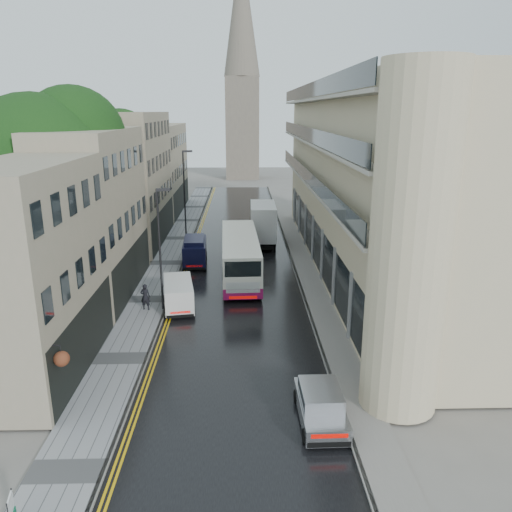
{
  "coord_description": "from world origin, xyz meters",
  "views": [
    {
      "loc": [
        0.41,
        -12.24,
        12.3
      ],
      "look_at": [
        1.25,
        18.0,
        3.42
      ],
      "focal_mm": 35.0,
      "sensor_mm": 36.0,
      "label": 1
    }
  ],
  "objects_px": {
    "cream_bus": "(224,270)",
    "lamp_post_near": "(160,251)",
    "white_van": "(166,303)",
    "pedestrian": "(145,297)",
    "estate_sign": "(11,512)",
    "silver_hatchback": "(306,426)",
    "tree_near": "(42,196)",
    "navy_van": "(184,256)",
    "tree_far": "(102,180)",
    "lamp_post_far": "(185,196)",
    "white_lorry": "(252,228)"
  },
  "relations": [
    {
      "from": "tree_far",
      "to": "lamp_post_near",
      "type": "height_order",
      "value": "tree_far"
    },
    {
      "from": "cream_bus",
      "to": "lamp_post_near",
      "type": "relative_size",
      "value": 1.51
    },
    {
      "from": "pedestrian",
      "to": "lamp_post_far",
      "type": "relative_size",
      "value": 0.2
    },
    {
      "from": "white_van",
      "to": "pedestrian",
      "type": "height_order",
      "value": "white_van"
    },
    {
      "from": "cream_bus",
      "to": "lamp_post_near",
      "type": "xyz_separation_m",
      "value": [
        -3.81,
        -3.4,
        2.35
      ]
    },
    {
      "from": "white_van",
      "to": "white_lorry",
      "type": "bearing_deg",
      "value": 61.42
    },
    {
      "from": "tree_near",
      "to": "navy_van",
      "type": "relative_size",
      "value": 3.03
    },
    {
      "from": "tree_far",
      "to": "white_lorry",
      "type": "relative_size",
      "value": 1.66
    },
    {
      "from": "white_van",
      "to": "estate_sign",
      "type": "height_order",
      "value": "white_van"
    },
    {
      "from": "silver_hatchback",
      "to": "lamp_post_far",
      "type": "distance_m",
      "value": 32.54
    },
    {
      "from": "navy_van",
      "to": "lamp_post_near",
      "type": "relative_size",
      "value": 0.6
    },
    {
      "from": "white_van",
      "to": "lamp_post_near",
      "type": "bearing_deg",
      "value": 99.34
    },
    {
      "from": "silver_hatchback",
      "to": "lamp_post_near",
      "type": "relative_size",
      "value": 0.52
    },
    {
      "from": "cream_bus",
      "to": "white_lorry",
      "type": "relative_size",
      "value": 1.54
    },
    {
      "from": "white_van",
      "to": "pedestrian",
      "type": "xyz_separation_m",
      "value": [
        -1.46,
        1.08,
        0.03
      ]
    },
    {
      "from": "white_lorry",
      "to": "lamp_post_near",
      "type": "distance_m",
      "value": 15.89
    },
    {
      "from": "pedestrian",
      "to": "estate_sign",
      "type": "distance_m",
      "value": 17.19
    },
    {
      "from": "pedestrian",
      "to": "tree_near",
      "type": "bearing_deg",
      "value": -13.91
    },
    {
      "from": "white_lorry",
      "to": "white_van",
      "type": "height_order",
      "value": "white_lorry"
    },
    {
      "from": "silver_hatchback",
      "to": "white_van",
      "type": "relative_size",
      "value": 0.97
    },
    {
      "from": "tree_far",
      "to": "lamp_post_far",
      "type": "relative_size",
      "value": 1.46
    },
    {
      "from": "navy_van",
      "to": "lamp_post_near",
      "type": "xyz_separation_m",
      "value": [
        -0.4,
        -8.39,
        2.76
      ]
    },
    {
      "from": "cream_bus",
      "to": "lamp_post_near",
      "type": "height_order",
      "value": "lamp_post_near"
    },
    {
      "from": "white_lorry",
      "to": "lamp_post_near",
      "type": "xyz_separation_m",
      "value": [
        -5.97,
        -14.59,
        1.96
      ]
    },
    {
      "from": "cream_bus",
      "to": "lamp_post_far",
      "type": "relative_size",
      "value": 1.36
    },
    {
      "from": "cream_bus",
      "to": "white_lorry",
      "type": "bearing_deg",
      "value": 77.02
    },
    {
      "from": "tree_far",
      "to": "white_lorry",
      "type": "distance_m",
      "value": 14.15
    },
    {
      "from": "pedestrian",
      "to": "tree_far",
      "type": "bearing_deg",
      "value": -60.24
    },
    {
      "from": "cream_bus",
      "to": "silver_hatchback",
      "type": "height_order",
      "value": "cream_bus"
    },
    {
      "from": "white_lorry",
      "to": "silver_hatchback",
      "type": "relative_size",
      "value": 1.89
    },
    {
      "from": "pedestrian",
      "to": "silver_hatchback",
      "type": "bearing_deg",
      "value": 129.97
    },
    {
      "from": "silver_hatchback",
      "to": "estate_sign",
      "type": "height_order",
      "value": "silver_hatchback"
    },
    {
      "from": "pedestrian",
      "to": "white_lorry",
      "type": "bearing_deg",
      "value": -108.2
    },
    {
      "from": "estate_sign",
      "to": "cream_bus",
      "type": "bearing_deg",
      "value": 61.7
    },
    {
      "from": "cream_bus",
      "to": "estate_sign",
      "type": "distance_m",
      "value": 21.49
    },
    {
      "from": "silver_hatchback",
      "to": "estate_sign",
      "type": "bearing_deg",
      "value": -158.65
    },
    {
      "from": "tree_far",
      "to": "white_lorry",
      "type": "xyz_separation_m",
      "value": [
        13.47,
        -0.92,
        -4.24
      ]
    },
    {
      "from": "tree_near",
      "to": "lamp_post_near",
      "type": "distance_m",
      "value": 8.73
    },
    {
      "from": "estate_sign",
      "to": "white_van",
      "type": "bearing_deg",
      "value": 68.96
    },
    {
      "from": "tree_near",
      "to": "white_van",
      "type": "bearing_deg",
      "value": -24.32
    },
    {
      "from": "silver_hatchback",
      "to": "pedestrian",
      "type": "relative_size",
      "value": 2.32
    },
    {
      "from": "cream_bus",
      "to": "estate_sign",
      "type": "relative_size",
      "value": 10.91
    },
    {
      "from": "tree_far",
      "to": "lamp_post_far",
      "type": "xyz_separation_m",
      "value": [
        7.06,
        2.41,
        -1.86
      ]
    },
    {
      "from": "white_lorry",
      "to": "pedestrian",
      "type": "relative_size",
      "value": 4.39
    },
    {
      "from": "tree_near",
      "to": "lamp_post_far",
      "type": "distance_m",
      "value": 17.27
    },
    {
      "from": "tree_far",
      "to": "lamp_post_near",
      "type": "relative_size",
      "value": 1.63
    },
    {
      "from": "lamp_post_near",
      "to": "lamp_post_far",
      "type": "bearing_deg",
      "value": 77.09
    },
    {
      "from": "lamp_post_near",
      "to": "white_van",
      "type": "bearing_deg",
      "value": -85.84
    },
    {
      "from": "tree_near",
      "to": "estate_sign",
      "type": "xyz_separation_m",
      "value": [
        5.87,
        -19.79,
        -6.3
      ]
    },
    {
      "from": "lamp_post_near",
      "to": "pedestrian",
      "type": "bearing_deg",
      "value": 171.95
    }
  ]
}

